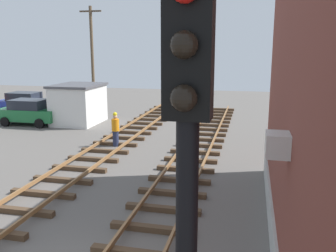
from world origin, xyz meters
TOP-DOWN VIEW (x-y plane):
  - signal_mast at (3.20, -3.33)m, footprint 0.36×0.40m
  - control_hut at (-8.15, 17.38)m, footprint 3.00×3.80m
  - parked_car_green at (-11.28, 16.17)m, footprint 4.20×2.04m
  - parked_car_blue at (-14.08, 19.76)m, footprint 4.20×2.04m
  - utility_pole_far at (-8.91, 21.67)m, footprint 1.80×0.24m
  - track_worker_foreground at (-3.40, 12.11)m, footprint 0.40×0.40m

SIDE VIEW (x-z plane):
  - parked_car_green at x=-11.28m, z-range 0.02..1.78m
  - parked_car_blue at x=-14.08m, z-range 0.02..1.78m
  - track_worker_foreground at x=-3.40m, z-range -0.01..1.86m
  - control_hut at x=-8.15m, z-range 0.01..2.77m
  - signal_mast at x=3.20m, z-range 0.72..6.51m
  - utility_pole_far at x=-8.91m, z-range 0.19..8.63m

